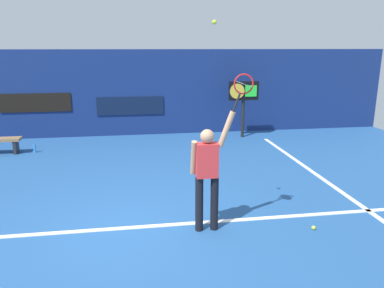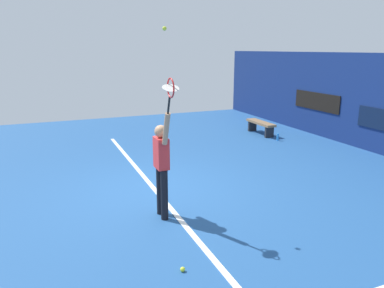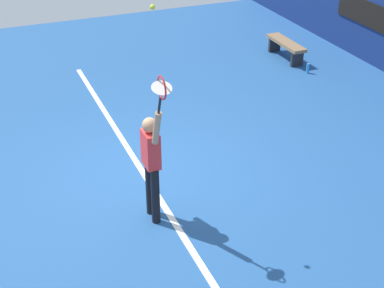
# 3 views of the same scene
# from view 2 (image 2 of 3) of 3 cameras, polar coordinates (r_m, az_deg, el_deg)

# --- Properties ---
(ground_plane) EXTENTS (18.00, 18.00, 0.00)m
(ground_plane) POSITION_cam_2_polar(r_m,az_deg,el_deg) (7.99, -5.68, -7.21)
(ground_plane) COLOR #23518C
(sponsor_banner_portside) EXTENTS (2.20, 0.03, 0.60)m
(sponsor_banner_portside) POSITION_cam_2_polar(r_m,az_deg,el_deg) (13.56, 18.72, 6.28)
(sponsor_banner_portside) COLOR black
(court_baseline) EXTENTS (10.00, 0.10, 0.01)m
(court_baseline) POSITION_cam_2_polar(r_m,az_deg,el_deg) (7.99, -5.67, -7.17)
(court_baseline) COLOR white
(court_baseline) RESTS_ON ground_plane
(tennis_player) EXTENTS (0.69, 0.31, 1.97)m
(tennis_player) POSITION_cam_2_polar(r_m,az_deg,el_deg) (6.47, -4.70, -2.98)
(tennis_player) COLOR black
(tennis_player) RESTS_ON ground_plane
(tennis_racket) EXTENTS (0.40, 0.27, 0.63)m
(tennis_racket) POSITION_cam_2_polar(r_m,az_deg,el_deg) (5.69, -3.36, 8.35)
(tennis_racket) COLOR black
(tennis_ball) EXTENTS (0.07, 0.07, 0.07)m
(tennis_ball) POSITION_cam_2_polar(r_m,az_deg,el_deg) (6.10, -4.28, 17.42)
(tennis_ball) COLOR #CCE033
(court_bench) EXTENTS (1.40, 0.36, 0.45)m
(court_bench) POSITION_cam_2_polar(r_m,az_deg,el_deg) (13.26, 10.59, 2.96)
(court_bench) COLOR olive
(court_bench) RESTS_ON ground_plane
(water_bottle) EXTENTS (0.07, 0.07, 0.24)m
(water_bottle) POSITION_cam_2_polar(r_m,az_deg,el_deg) (12.47, 13.14, 1.05)
(water_bottle) COLOR #338CD8
(water_bottle) RESTS_ON ground_plane
(spare_ball) EXTENTS (0.07, 0.07, 0.07)m
(spare_ball) POSITION_cam_2_polar(r_m,az_deg,el_deg) (5.31, -1.46, -18.83)
(spare_ball) COLOR #CCE033
(spare_ball) RESTS_ON ground_plane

